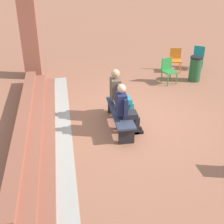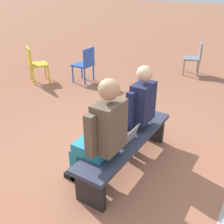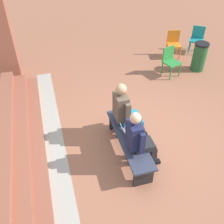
{
  "view_description": "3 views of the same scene",
  "coord_description": "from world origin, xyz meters",
  "px_view_note": "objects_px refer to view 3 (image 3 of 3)",
  "views": [
    {
      "loc": [
        -7.04,
        1.6,
        4.09
      ],
      "look_at": [
        -0.56,
        0.52,
        0.62
      ],
      "focal_mm": 50.0,
      "sensor_mm": 36.0,
      "label": 1
    },
    {
      "loc": [
        2.27,
        1.6,
        2.24
      ],
      "look_at": [
        -0.21,
        0.04,
        0.76
      ],
      "focal_mm": 42.0,
      "sensor_mm": 36.0,
      "label": 2
    },
    {
      "loc": [
        -3.68,
        1.6,
        4.08
      ],
      "look_at": [
        -0.09,
        0.57,
        1.05
      ],
      "focal_mm": 42.0,
      "sensor_mm": 36.0,
      "label": 3
    }
  ],
  "objects_px": {
    "person_student": "(139,138)",
    "plastic_chair_far_right": "(197,38)",
    "bench": "(129,140)",
    "laptop": "(128,132)",
    "person_adult": "(126,110)",
    "litter_bin": "(199,57)",
    "plastic_chair_near_bench_right": "(174,42)",
    "plastic_chair_near_bench_left": "(170,60)"
  },
  "relations": [
    {
      "from": "laptop",
      "to": "plastic_chair_near_bench_left",
      "type": "height_order",
      "value": "plastic_chair_near_bench_left"
    },
    {
      "from": "plastic_chair_far_right",
      "to": "plastic_chair_near_bench_left",
      "type": "xyz_separation_m",
      "value": [
        -1.18,
        1.56,
        0.0
      ]
    },
    {
      "from": "plastic_chair_far_right",
      "to": "plastic_chair_near_bench_right",
      "type": "distance_m",
      "value": 0.93
    },
    {
      "from": "person_student",
      "to": "person_adult",
      "type": "bearing_deg",
      "value": -0.31
    },
    {
      "from": "laptop",
      "to": "plastic_chair_near_bench_right",
      "type": "height_order",
      "value": "plastic_chair_near_bench_right"
    },
    {
      "from": "person_adult",
      "to": "plastic_chair_near_bench_right",
      "type": "distance_m",
      "value": 4.24
    },
    {
      "from": "bench",
      "to": "litter_bin",
      "type": "relative_size",
      "value": 2.09
    },
    {
      "from": "bench",
      "to": "plastic_chair_near_bench_left",
      "type": "distance_m",
      "value": 3.42
    },
    {
      "from": "litter_bin",
      "to": "plastic_chair_far_right",
      "type": "bearing_deg",
      "value": -26.98
    },
    {
      "from": "person_student",
      "to": "plastic_chair_near_bench_left",
      "type": "xyz_separation_m",
      "value": [
        2.98,
        -2.09,
        -0.22
      ]
    },
    {
      "from": "person_student",
      "to": "plastic_chair_near_bench_right",
      "type": "xyz_separation_m",
      "value": [
        4.05,
        -2.73,
        -0.22
      ]
    },
    {
      "from": "bench",
      "to": "laptop",
      "type": "distance_m",
      "value": 0.17
    },
    {
      "from": "person_adult",
      "to": "plastic_chair_near_bench_right",
      "type": "relative_size",
      "value": 1.65
    },
    {
      "from": "laptop",
      "to": "plastic_chair_far_right",
      "type": "height_order",
      "value": "plastic_chair_far_right"
    },
    {
      "from": "person_student",
      "to": "person_adult",
      "type": "distance_m",
      "value": 0.81
    },
    {
      "from": "bench",
      "to": "plastic_chair_near_bench_left",
      "type": "relative_size",
      "value": 2.14
    },
    {
      "from": "bench",
      "to": "laptop",
      "type": "bearing_deg",
      "value": 7.86
    },
    {
      "from": "person_adult",
      "to": "plastic_chair_near_bench_right",
      "type": "bearing_deg",
      "value": -40.02
    },
    {
      "from": "laptop",
      "to": "plastic_chair_near_bench_left",
      "type": "bearing_deg",
      "value": -40.22
    },
    {
      "from": "person_adult",
      "to": "litter_bin",
      "type": "relative_size",
      "value": 1.61
    },
    {
      "from": "bench",
      "to": "plastic_chair_far_right",
      "type": "distance_m",
      "value": 5.34
    },
    {
      "from": "bench",
      "to": "person_student",
      "type": "distance_m",
      "value": 0.49
    },
    {
      "from": "plastic_chair_far_right",
      "to": "litter_bin",
      "type": "relative_size",
      "value": 0.98
    },
    {
      "from": "person_adult",
      "to": "litter_bin",
      "type": "distance_m",
      "value": 3.78
    },
    {
      "from": "laptop",
      "to": "plastic_chair_near_bench_right",
      "type": "distance_m",
      "value": 4.59
    },
    {
      "from": "plastic_chair_far_right",
      "to": "person_adult",
      "type": "bearing_deg",
      "value": 132.6
    },
    {
      "from": "person_adult",
      "to": "plastic_chair_far_right",
      "type": "bearing_deg",
      "value": -47.4
    },
    {
      "from": "bench",
      "to": "person_student",
      "type": "bearing_deg",
      "value": -168.74
    },
    {
      "from": "bench",
      "to": "person_student",
      "type": "xyz_separation_m",
      "value": [
        -0.33,
        -0.07,
        0.35
      ]
    },
    {
      "from": "plastic_chair_near_bench_right",
      "to": "litter_bin",
      "type": "height_order",
      "value": "litter_bin"
    },
    {
      "from": "plastic_chair_near_bench_left",
      "to": "litter_bin",
      "type": "xyz_separation_m",
      "value": [
        0.02,
        -0.97,
        -0.05
      ]
    },
    {
      "from": "person_student",
      "to": "plastic_chair_far_right",
      "type": "height_order",
      "value": "person_student"
    },
    {
      "from": "plastic_chair_far_right",
      "to": "bench",
      "type": "bearing_deg",
      "value": 135.85
    },
    {
      "from": "bench",
      "to": "person_adult",
      "type": "height_order",
      "value": "person_adult"
    },
    {
      "from": "plastic_chair_near_bench_right",
      "to": "litter_bin",
      "type": "xyz_separation_m",
      "value": [
        -1.05,
        -0.34,
        -0.05
      ]
    },
    {
      "from": "plastic_chair_near_bench_right",
      "to": "plastic_chair_near_bench_left",
      "type": "distance_m",
      "value": 1.24
    },
    {
      "from": "laptop",
      "to": "person_adult",
      "type": "bearing_deg",
      "value": -11.9
    },
    {
      "from": "person_adult",
      "to": "plastic_chair_far_right",
      "type": "xyz_separation_m",
      "value": [
        3.36,
        -3.65,
        -0.25
      ]
    },
    {
      "from": "laptop",
      "to": "plastic_chair_near_bench_left",
      "type": "relative_size",
      "value": 0.38
    },
    {
      "from": "person_student",
      "to": "person_adult",
      "type": "xyz_separation_m",
      "value": [
        0.81,
        -0.0,
        0.03
      ]
    },
    {
      "from": "plastic_chair_near_bench_right",
      "to": "plastic_chair_near_bench_left",
      "type": "bearing_deg",
      "value": 149.21
    },
    {
      "from": "litter_bin",
      "to": "plastic_chair_near_bench_left",
      "type": "bearing_deg",
      "value": 91.2
    }
  ]
}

